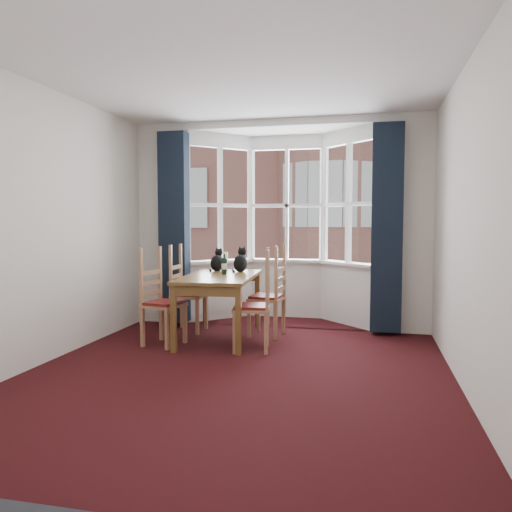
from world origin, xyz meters
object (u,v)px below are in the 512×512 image
(dining_table, at_px, (220,282))
(cat_left, at_px, (217,262))
(chair_left_near, at_px, (157,304))
(cat_right, at_px, (241,262))
(chair_left_far, at_px, (182,295))
(chair_right_near, at_px, (260,308))
(chair_right_far, at_px, (274,299))
(wine_bottle, at_px, (224,265))
(candle_tall, at_px, (226,256))

(dining_table, bearing_deg, cat_left, 110.44)
(dining_table, xyz_separation_m, cat_left, (-0.19, 0.50, 0.21))
(chair_left_near, xyz_separation_m, cat_right, (0.77, 0.90, 0.44))
(chair_left_far, height_order, chair_right_near, same)
(dining_table, xyz_separation_m, chair_right_near, (0.59, -0.44, -0.22))
(chair_left_near, distance_m, cat_left, 1.12)
(chair_left_far, height_order, chair_right_far, same)
(chair_right_far, distance_m, wine_bottle, 0.75)
(chair_right_far, distance_m, cat_left, 0.93)
(dining_table, bearing_deg, chair_right_near, -36.50)
(cat_left, xyz_separation_m, candle_tall, (-0.08, 0.69, 0.03))
(chair_right_near, bearing_deg, chair_right_far, 88.37)
(chair_left_far, distance_m, wine_bottle, 0.78)
(wine_bottle, bearing_deg, chair_right_far, 15.34)
(wine_bottle, bearing_deg, chair_left_near, -139.80)
(dining_table, height_order, cat_left, cat_left)
(chair_left_near, distance_m, chair_left_far, 0.73)
(chair_right_far, bearing_deg, chair_left_near, -150.16)
(dining_table, bearing_deg, wine_bottle, 80.10)
(chair_left_near, bearing_deg, cat_left, 64.27)
(chair_right_near, bearing_deg, dining_table, 143.50)
(chair_left_near, relative_size, chair_right_far, 1.00)
(dining_table, bearing_deg, cat_right, 73.19)
(wine_bottle, bearing_deg, candle_tall, 105.17)
(dining_table, xyz_separation_m, candle_tall, (-0.27, 1.19, 0.24))
(chair_right_near, distance_m, chair_right_far, 0.73)
(cat_left, bearing_deg, chair_right_near, -50.27)
(dining_table, relative_size, chair_left_near, 1.73)
(chair_left_far, xyz_separation_m, wine_bottle, (0.63, -0.18, 0.43))
(dining_table, bearing_deg, chair_right_far, 25.12)
(chair_left_far, relative_size, wine_bottle, 3.47)
(chair_left_near, height_order, chair_right_far, same)
(cat_right, xyz_separation_m, candle_tall, (-0.41, 0.72, 0.02))
(wine_bottle, bearing_deg, chair_left_far, 164.06)
(dining_table, distance_m, cat_right, 0.54)
(cat_right, bearing_deg, dining_table, -106.81)
(dining_table, distance_m, candle_tall, 1.24)
(chair_left_far, height_order, wine_bottle, wine_bottle)
(chair_right_far, relative_size, candle_tall, 7.76)
(chair_right_near, height_order, cat_right, cat_right)
(chair_right_far, xyz_separation_m, cat_right, (-0.47, 0.18, 0.44))
(chair_left_far, xyz_separation_m, candle_tall, (0.34, 0.89, 0.46))
(chair_left_near, relative_size, cat_left, 2.86)
(chair_right_near, xyz_separation_m, cat_left, (-0.78, 0.94, 0.43))
(chair_left_far, distance_m, cat_left, 0.63)
(chair_right_near, height_order, chair_right_far, same)
(chair_right_far, height_order, wine_bottle, wine_bottle)
(cat_left, height_order, candle_tall, cat_left)
(candle_tall, bearing_deg, chair_left_near, -102.72)
(chair_right_near, relative_size, cat_left, 2.86)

